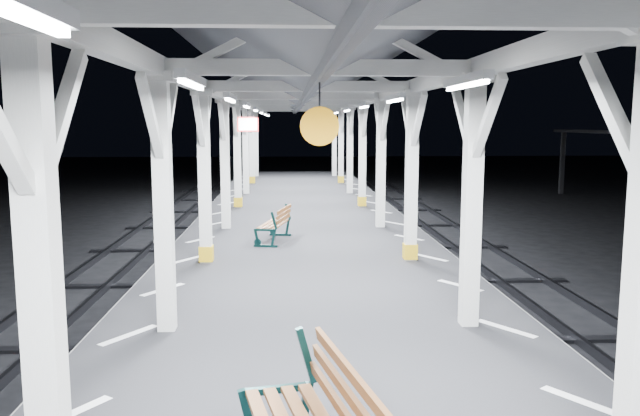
{
  "coord_description": "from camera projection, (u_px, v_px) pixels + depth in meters",
  "views": [
    {
      "loc": [
        -0.41,
        -9.98,
        3.69
      ],
      "look_at": [
        0.16,
        0.93,
        2.2
      ],
      "focal_mm": 35.0,
      "sensor_mm": 36.0,
      "label": 1
    }
  ],
  "objects": [
    {
      "name": "canopy",
      "position": [
        313.0,
        67.0,
        9.77
      ],
      "size": [
        5.4,
        49.0,
        4.65
      ],
      "color": "silver",
      "rests_on": "platform"
    },
    {
      "name": "track_right",
      "position": [
        605.0,
        336.0,
        10.64
      ],
      "size": [
        2.2,
        60.0,
        0.16
      ],
      "color": "#2D2D33",
      "rests_on": "ground"
    },
    {
      "name": "hazard_stripes_left",
      "position": [
        163.0,
        290.0,
        10.13
      ],
      "size": [
        1.0,
        48.0,
        0.01
      ],
      "primitive_type": "cube",
      "color": "silver",
      "rests_on": "platform"
    },
    {
      "name": "hazard_stripes_right",
      "position": [
        460.0,
        286.0,
        10.39
      ],
      "size": [
        1.0,
        48.0,
        0.01
      ],
      "primitive_type": "cube",
      "color": "silver",
      "rests_on": "platform"
    },
    {
      "name": "bench_mid",
      "position": [
        277.0,
        223.0,
        14.24
      ],
      "size": [
        0.84,
        1.55,
        0.79
      ],
      "rotation": [
        0.0,
        0.0,
        -0.22
      ],
      "color": "#0A2928",
      "rests_on": "platform"
    },
    {
      "name": "track_left",
      "position": [
        6.0,
        347.0,
        10.12
      ],
      "size": [
        2.2,
        60.0,
        0.16
      ],
      "color": "#2D2D33",
      "rests_on": "ground"
    },
    {
      "name": "ground",
      "position": [
        313.0,
        346.0,
        10.39
      ],
      "size": [
        120.0,
        120.0,
        0.0
      ],
      "primitive_type": "plane",
      "color": "black",
      "rests_on": "ground"
    },
    {
      "name": "platform",
      "position": [
        313.0,
        317.0,
        10.33
      ],
      "size": [
        6.0,
        50.0,
        1.0
      ],
      "primitive_type": "cube",
      "color": "black",
      "rests_on": "ground"
    }
  ]
}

